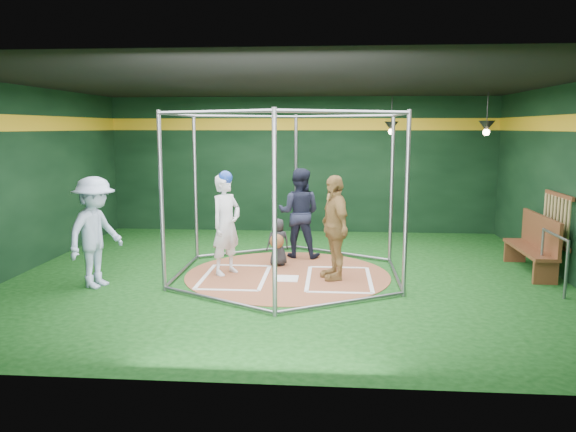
# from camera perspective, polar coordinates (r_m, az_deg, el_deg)

# --- Properties ---
(room_shell) EXTENTS (10.10, 9.10, 3.53)m
(room_shell) POSITION_cam_1_polar(r_m,az_deg,el_deg) (10.20, -0.04, 3.55)
(room_shell) COLOR #0C350D
(room_shell) RESTS_ON ground
(clay_disc) EXTENTS (3.80, 3.80, 0.01)m
(clay_disc) POSITION_cam_1_polar(r_m,az_deg,el_deg) (10.50, -0.04, -5.99)
(clay_disc) COLOR brown
(clay_disc) RESTS_ON ground
(home_plate) EXTENTS (0.43, 0.43, 0.01)m
(home_plate) POSITION_cam_1_polar(r_m,az_deg,el_deg) (10.21, -0.18, -6.36)
(home_plate) COLOR white
(home_plate) RESTS_ON clay_disc
(batter_box_left) EXTENTS (1.17, 1.77, 0.01)m
(batter_box_left) POSITION_cam_1_polar(r_m,az_deg,el_deg) (10.38, -5.42, -6.15)
(batter_box_left) COLOR white
(batter_box_left) RESTS_ON clay_disc
(batter_box_right) EXTENTS (1.17, 1.77, 0.01)m
(batter_box_right) POSITION_cam_1_polar(r_m,az_deg,el_deg) (10.23, 5.19, -6.38)
(batter_box_right) COLOR white
(batter_box_right) RESTS_ON clay_disc
(batting_cage) EXTENTS (4.05, 4.67, 3.00)m
(batting_cage) POSITION_cam_1_polar(r_m,az_deg,el_deg) (10.22, -0.04, 2.13)
(batting_cage) COLOR gray
(batting_cage) RESTS_ON ground
(bat_rack) EXTENTS (0.07, 1.25, 0.98)m
(bat_rack) POSITION_cam_1_polar(r_m,az_deg,el_deg) (11.41, 25.62, -0.32)
(bat_rack) COLOR brown
(bat_rack) RESTS_ON room_shell
(pendant_lamp_near) EXTENTS (0.34, 0.34, 0.90)m
(pendant_lamp_near) POSITION_cam_1_polar(r_m,az_deg,el_deg) (13.78, 10.46, 8.93)
(pendant_lamp_near) COLOR black
(pendant_lamp_near) RESTS_ON room_shell
(pendant_lamp_far) EXTENTS (0.34, 0.34, 0.90)m
(pendant_lamp_far) POSITION_cam_1_polar(r_m,az_deg,el_deg) (12.52, 19.52, 8.57)
(pendant_lamp_far) COLOR black
(pendant_lamp_far) RESTS_ON room_shell
(batter_figure) EXTENTS (0.74, 0.81, 1.93)m
(batter_figure) POSITION_cam_1_polar(r_m,az_deg,el_deg) (10.43, -6.31, -0.74)
(batter_figure) COLOR silver
(batter_figure) RESTS_ON clay_disc
(visitor_leopard) EXTENTS (0.79, 1.19, 1.88)m
(visitor_leopard) POSITION_cam_1_polar(r_m,az_deg,el_deg) (10.09, 4.73, -1.15)
(visitor_leopard) COLOR tan
(visitor_leopard) RESTS_ON clay_disc
(catcher_figure) EXTENTS (0.54, 0.62, 0.94)m
(catcher_figure) POSITION_cam_1_polar(r_m,az_deg,el_deg) (11.05, -1.04, -2.65)
(catcher_figure) COLOR black
(catcher_figure) RESTS_ON clay_disc
(umpire) EXTENTS (1.00, 0.83, 1.87)m
(umpire) POSITION_cam_1_polar(r_m,az_deg,el_deg) (11.75, 1.14, 0.32)
(umpire) COLOR black
(umpire) RESTS_ON clay_disc
(bystander_blue) EXTENTS (1.04, 1.38, 1.90)m
(bystander_blue) POSITION_cam_1_polar(r_m,az_deg,el_deg) (10.11, -19.00, -1.58)
(bystander_blue) COLOR #A8BEDF
(bystander_blue) RESTS_ON ground
(dugout_bench) EXTENTS (0.44, 1.88, 1.10)m
(dugout_bench) POSITION_cam_1_polar(r_m,az_deg,el_deg) (11.56, 23.79, -2.55)
(dugout_bench) COLOR brown
(dugout_bench) RESTS_ON ground
(steel_railing) EXTENTS (0.05, 1.12, 0.96)m
(steel_railing) POSITION_cam_1_polar(r_m,az_deg,el_deg) (10.46, 25.43, -3.35)
(steel_railing) COLOR gray
(steel_railing) RESTS_ON ground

